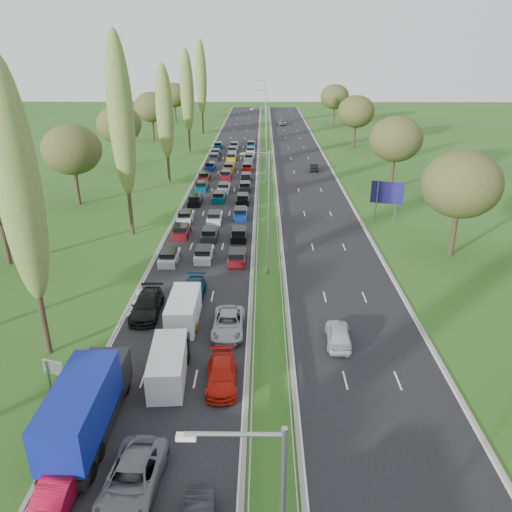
{
  "coord_description": "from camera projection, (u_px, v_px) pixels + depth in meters",
  "views": [
    {
      "loc": [
        3.94,
        -1.48,
        20.48
      ],
      "look_at": [
        3.3,
        43.79,
        1.5
      ],
      "focal_mm": 35.0,
      "sensor_mm": 36.0,
      "label": 1
    }
  ],
  "objects": [
    {
      "name": "near_carriageway",
      "position": [
        227.0,
        177.0,
        85.44
      ],
      "size": [
        10.5,
        215.0,
        0.04
      ],
      "primitive_type": "cube",
      "color": "black",
      "rests_on": "ground"
    },
    {
      "name": "info_sign",
      "position": [
        54.0,
        371.0,
        31.91
      ],
      "size": [
        1.46,
        0.53,
        2.1
      ],
      "color": "gray",
      "rests_on": "ground"
    },
    {
      "name": "traffic_queue_fill",
      "position": [
        225.0,
        182.0,
        80.56
      ],
      "size": [
        8.98,
        68.23,
        0.8
      ],
      "color": "#B2B7BC",
      "rests_on": "ground"
    },
    {
      "name": "direction_sign",
      "position": [
        387.0,
        195.0,
        61.99
      ],
      "size": [
        3.81,
        1.4,
        5.2
      ],
      "color": "gray",
      "rests_on": "ground"
    },
    {
      "name": "woodland_left",
      "position": [
        63.0,
        155.0,
        64.4
      ],
      "size": [
        8.0,
        166.0,
        11.1
      ],
      "color": "#2D2116",
      "rests_on": "ground"
    },
    {
      "name": "lamp_columns",
      "position": [
        267.0,
        146.0,
        78.89
      ],
      "size": [
        0.18,
        140.18,
        12.0
      ],
      "color": "gray",
      "rests_on": "ground"
    },
    {
      "name": "white_van_front",
      "position": [
        169.0,
        363.0,
        33.02
      ],
      "size": [
        2.21,
        5.65,
        2.27
      ],
      "rotation": [
        0.0,
        0.0,
        0.07
      ],
      "color": "silver",
      "rests_on": "near_carriageway"
    },
    {
      "name": "near_car_3",
      "position": [
        147.0,
        305.0,
        41.15
      ],
      "size": [
        2.34,
        5.56,
        1.6
      ],
      "primitive_type": "imported",
      "rotation": [
        0.0,
        0.0,
        0.02
      ],
      "color": "black",
      "rests_on": "near_carriageway"
    },
    {
      "name": "far_carriageway",
      "position": [
        306.0,
        177.0,
        85.27
      ],
      "size": [
        10.5,
        215.0,
        0.04
      ],
      "primitive_type": "cube",
      "color": "black",
      "rests_on": "ground"
    },
    {
      "name": "white_van_rear",
      "position": [
        184.0,
        309.0,
        39.89
      ],
      "size": [
        2.24,
        5.71,
        2.3
      ],
      "rotation": [
        0.0,
        0.0,
        0.0
      ],
      "color": "white",
      "rests_on": "near_carriageway"
    },
    {
      "name": "near_car_6",
      "position": [
        132.0,
        480.0,
        24.53
      ],
      "size": [
        2.97,
        5.88,
        1.59
      ],
      "primitive_type": "imported",
      "rotation": [
        0.0,
        0.0,
        -0.06
      ],
      "color": "slate",
      "rests_on": "near_carriageway"
    },
    {
      "name": "far_car_2",
      "position": [
        282.0,
        122.0,
        142.24
      ],
      "size": [
        2.42,
        4.86,
        1.32
      ],
      "primitive_type": "imported",
      "rotation": [
        0.0,
        0.0,
        3.19
      ],
      "color": "slate",
      "rests_on": "far_carriageway"
    },
    {
      "name": "near_car_10",
      "position": [
        228.0,
        323.0,
        38.59
      ],
      "size": [
        2.42,
        5.22,
        1.45
      ],
      "primitive_type": "imported",
      "rotation": [
        0.0,
        0.0,
        -0.0
      ],
      "color": "#A0A3A9",
      "rests_on": "near_carriageway"
    },
    {
      "name": "ground",
      "position": [
        266.0,
        180.0,
        83.05
      ],
      "size": [
        260.0,
        260.0,
        0.0
      ],
      "primitive_type": "plane",
      "color": "#295219",
      "rests_on": "ground"
    },
    {
      "name": "near_car_2",
      "position": [
        146.0,
        303.0,
        41.71
      ],
      "size": [
        2.32,
        4.91,
        1.36
      ],
      "primitive_type": "imported",
      "rotation": [
        0.0,
        0.0,
        0.01
      ],
      "color": "white",
      "rests_on": "near_carriageway"
    },
    {
      "name": "central_reservation",
      "position": [
        266.0,
        174.0,
        85.14
      ],
      "size": [
        2.36,
        215.0,
        0.32
      ],
      "color": "gray",
      "rests_on": "ground"
    },
    {
      "name": "near_car_1",
      "position": [
        55.0,
        497.0,
        23.63
      ],
      "size": [
        1.85,
        4.66,
        1.51
      ],
      "primitive_type": "imported",
      "rotation": [
        0.0,
        0.0,
        -0.06
      ],
      "color": "maroon",
      "rests_on": "near_carriageway"
    },
    {
      "name": "blue_lorry",
      "position": [
        87.0,
        405.0,
        27.86
      ],
      "size": [
        2.6,
        9.35,
        3.95
      ],
      "rotation": [
        0.0,
        0.0,
        0.0
      ],
      "color": "black",
      "rests_on": "near_carriageway"
    },
    {
      "name": "far_car_1",
      "position": [
        314.0,
        167.0,
        89.38
      ],
      "size": [
        1.65,
        4.11,
        1.33
      ],
      "primitive_type": "imported",
      "rotation": [
        0.0,
        0.0,
        3.08
      ],
      "color": "black",
      "rests_on": "far_carriageway"
    },
    {
      "name": "near_car_8",
      "position": [
        187.0,
        314.0,
        39.82
      ],
      "size": [
        2.06,
        4.73,
        1.59
      ],
      "primitive_type": "imported",
      "rotation": [
        0.0,
        0.0,
        0.04
      ],
      "color": "orange",
      "rests_on": "near_carriageway"
    },
    {
      "name": "far_car_0",
      "position": [
        339.0,
        334.0,
        37.07
      ],
      "size": [
        2.02,
        4.51,
        1.5
      ],
      "primitive_type": "imported",
      "rotation": [
        0.0,
        0.0,
        3.08
      ],
      "color": "#B2B6BD",
      "rests_on": "far_carriageway"
    },
    {
      "name": "near_car_11",
      "position": [
        221.0,
        375.0,
        32.57
      ],
      "size": [
        2.23,
        4.96,
        1.41
      ],
      "primitive_type": "imported",
      "rotation": [
        0.0,
        0.0,
        0.05
      ],
      "color": "#B6150B",
      "rests_on": "near_carriageway"
    },
    {
      "name": "poplar_row",
      "position": [
        149.0,
        112.0,
        67.56
      ],
      "size": [
        2.8,
        127.8,
        22.44
      ],
      "color": "#2D2116",
      "rests_on": "ground"
    },
    {
      "name": "near_car_7",
      "position": [
        193.0,
        291.0,
        43.8
      ],
      "size": [
        2.06,
        4.95,
        1.43
      ],
      "primitive_type": "imported",
      "rotation": [
        0.0,
        0.0,
        -0.01
      ],
      "color": "#043046",
      "rests_on": "near_carriageway"
    },
    {
      "name": "woodland_right",
      "position": [
        411.0,
        150.0,
        67.53
      ],
      "size": [
        8.0,
        153.0,
        11.1
      ],
      "color": "#2D2116",
      "rests_on": "ground"
    }
  ]
}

